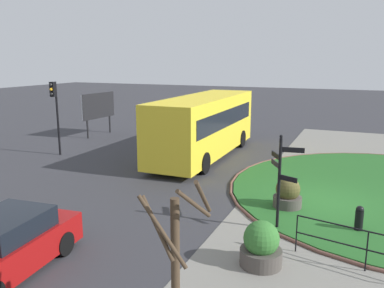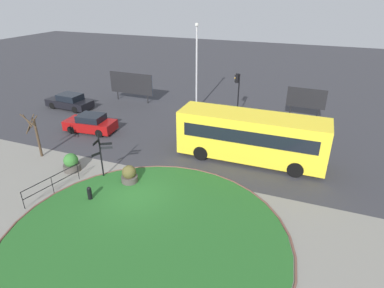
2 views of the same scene
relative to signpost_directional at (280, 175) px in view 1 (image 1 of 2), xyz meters
name	(u,v)px [view 1 (image 1 of 2)]	position (x,y,z in m)	size (l,w,h in m)	color
ground	(324,205)	(2.77, -1.09, -1.73)	(120.00, 120.00, 0.00)	#333338
sidewalk_paving	(372,211)	(2.77, -2.68, -1.72)	(32.00, 8.83, 0.02)	gray
signpost_directional	(280,175)	(0.00, 0.00, 0.00)	(0.88, 1.06, 2.97)	black
bollard_foreground	(359,219)	(0.69, -2.27, -1.29)	(0.25, 0.25, 0.85)	black
railing_grass_edge	(367,245)	(-1.67, -2.47, -1.02)	(0.77, 3.50, 1.07)	black
bus_yellow	(204,125)	(7.83, 5.52, 0.00)	(9.64, 2.69, 3.22)	yellow
car_near_lane	(4,247)	(-5.17, 5.61, -1.05)	(4.19, 2.14, 1.45)	maroon
traffic_light_near	(55,102)	(4.97, 12.92, 1.17)	(0.49, 0.27, 3.97)	black
billboard_right	(98,107)	(10.70, 14.38, 0.25)	(3.25, 0.30, 2.91)	black
planter_near_signpost	(261,246)	(-2.39, -0.04, -1.20)	(1.06, 1.06, 1.19)	#47423D
planter_kerbside	(288,195)	(1.79, 0.04, -1.21)	(0.98, 0.98, 1.15)	#47423D
street_tree_bare	(176,258)	(-5.74, 0.71, -0.02)	(1.16, 1.16, 3.28)	#423323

